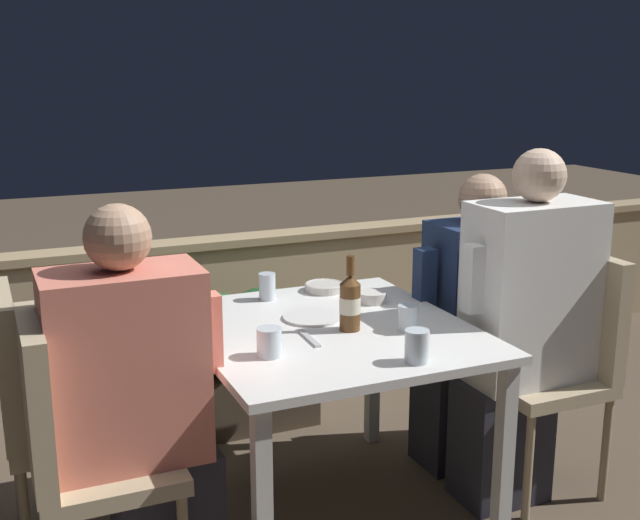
# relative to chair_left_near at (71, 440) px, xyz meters

# --- Properties ---
(ground_plane) EXTENTS (16.00, 16.00, 0.00)m
(ground_plane) POSITION_rel_chair_left_near_xyz_m (0.89, 0.19, -0.56)
(ground_plane) COLOR brown
(parapet_wall) EXTENTS (9.00, 0.18, 0.74)m
(parapet_wall) POSITION_rel_chair_left_near_xyz_m (0.89, 1.67, -0.18)
(parapet_wall) COLOR tan
(parapet_wall) RESTS_ON ground_plane
(dining_table) EXTENTS (0.93, 1.03, 0.72)m
(dining_table) POSITION_rel_chair_left_near_xyz_m (0.89, 0.19, 0.08)
(dining_table) COLOR white
(dining_table) RESTS_ON ground_plane
(planter_hedge) EXTENTS (0.84, 0.47, 0.62)m
(planter_hedge) POSITION_rel_chair_left_near_xyz_m (0.74, 1.06, -0.21)
(planter_hedge) COLOR brown
(planter_hedge) RESTS_ON ground_plane
(chair_left_near) EXTENTS (0.42, 0.41, 0.92)m
(chair_left_near) POSITION_rel_chair_left_near_xyz_m (0.00, 0.00, 0.00)
(chair_left_near) COLOR tan
(chair_left_near) RESTS_ON ground_plane
(person_coral_top) EXTENTS (0.51, 0.26, 1.23)m
(person_coral_top) POSITION_rel_chair_left_near_xyz_m (0.20, -0.00, 0.06)
(person_coral_top) COLOR #282833
(person_coral_top) RESTS_ON ground_plane
(chair_left_far) EXTENTS (0.42, 0.41, 0.92)m
(chair_left_far) POSITION_rel_chair_left_near_xyz_m (-0.06, 0.33, 0.00)
(chair_left_far) COLOR tan
(chair_left_far) RESTS_ON ground_plane
(chair_right_near) EXTENTS (0.42, 0.41, 0.92)m
(chair_right_near) POSITION_rel_chair_left_near_xyz_m (1.80, 0.04, 0.00)
(chair_right_near) COLOR tan
(chair_right_near) RESTS_ON ground_plane
(person_white_polo) EXTENTS (0.52, 0.26, 1.32)m
(person_white_polo) POSITION_rel_chair_left_near_xyz_m (1.60, 0.04, 0.10)
(person_white_polo) COLOR #282833
(person_white_polo) RESTS_ON ground_plane
(chair_right_far) EXTENTS (0.42, 0.41, 0.92)m
(chair_right_far) POSITION_rel_chair_left_near_xyz_m (1.79, 0.35, 0.00)
(chair_right_far) COLOR tan
(chair_right_far) RESTS_ON ground_plane
(person_navy_jumper) EXTENTS (0.48, 0.26, 1.19)m
(person_navy_jumper) POSITION_rel_chair_left_near_xyz_m (1.59, 0.35, 0.05)
(person_navy_jumper) COLOR #282833
(person_navy_jumper) RESTS_ON ground_plane
(beer_bottle) EXTENTS (0.07, 0.07, 0.26)m
(beer_bottle) POSITION_rel_chair_left_near_xyz_m (0.95, 0.13, 0.26)
(beer_bottle) COLOR brown
(beer_bottle) RESTS_ON dining_table
(plate_0) EXTENTS (0.21, 0.21, 0.01)m
(plate_0) POSITION_rel_chair_left_near_xyz_m (0.88, 0.29, 0.17)
(plate_0) COLOR white
(plate_0) RESTS_ON dining_table
(bowl_0) EXTENTS (0.11, 0.11, 0.04)m
(bowl_0) POSITION_rel_chair_left_near_xyz_m (1.16, 0.39, 0.19)
(bowl_0) COLOR silver
(bowl_0) RESTS_ON dining_table
(bowl_1) EXTENTS (0.16, 0.16, 0.03)m
(bowl_1) POSITION_rel_chair_left_near_xyz_m (1.06, 0.60, 0.18)
(bowl_1) COLOR beige
(bowl_1) RESTS_ON dining_table
(glass_cup_0) EXTENTS (0.07, 0.07, 0.10)m
(glass_cup_0) POSITION_rel_chair_left_near_xyz_m (1.00, -0.23, 0.22)
(glass_cup_0) COLOR silver
(glass_cup_0) RESTS_ON dining_table
(glass_cup_1) EXTENTS (0.08, 0.08, 0.09)m
(glass_cup_1) POSITION_rel_chair_left_near_xyz_m (0.61, -0.00, 0.21)
(glass_cup_1) COLOR silver
(glass_cup_1) RESTS_ON dining_table
(glass_cup_2) EXTENTS (0.07, 0.07, 0.09)m
(glass_cup_2) POSITION_rel_chair_left_near_xyz_m (1.12, 0.04, 0.21)
(glass_cup_2) COLOR silver
(glass_cup_2) RESTS_ON dining_table
(glass_cup_3) EXTENTS (0.06, 0.06, 0.10)m
(glass_cup_3) POSITION_rel_chair_left_near_xyz_m (0.81, 0.58, 0.22)
(glass_cup_3) COLOR silver
(glass_cup_3) RESTS_ON dining_table
(fork_0) EXTENTS (0.03, 0.17, 0.01)m
(fork_0) POSITION_rel_chair_left_near_xyz_m (0.78, 0.09, 0.17)
(fork_0) COLOR silver
(fork_0) RESTS_ON dining_table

